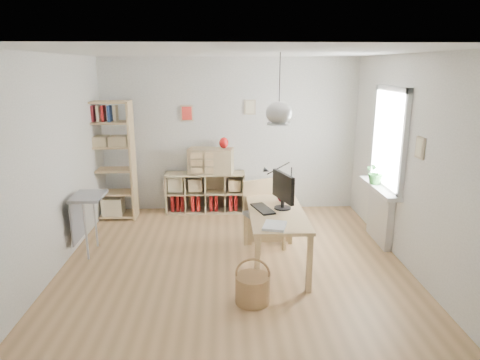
{
  "coord_description": "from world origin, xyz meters",
  "views": [
    {
      "loc": [
        -0.12,
        -5.29,
        2.54
      ],
      "look_at": [
        0.1,
        0.3,
        1.05
      ],
      "focal_mm": 32.0,
      "sensor_mm": 36.0,
      "label": 1
    }
  ],
  "objects_px": {
    "chair": "(263,210)",
    "monitor": "(283,189)",
    "tall_bookshelf": "(109,156)",
    "cube_shelf": "(204,195)",
    "drawer_chest": "(211,161)",
    "storage_chest": "(281,221)",
    "desk": "(276,218)"
  },
  "relations": [
    {
      "from": "cube_shelf",
      "to": "monitor",
      "type": "xyz_separation_m",
      "value": [
        1.11,
        -2.12,
        0.72
      ]
    },
    {
      "from": "cube_shelf",
      "to": "desk",
      "type": "bearing_deg",
      "value": -65.39
    },
    {
      "from": "tall_bookshelf",
      "to": "storage_chest",
      "type": "bearing_deg",
      "value": -15.9
    },
    {
      "from": "cube_shelf",
      "to": "tall_bookshelf",
      "type": "bearing_deg",
      "value": -169.81
    },
    {
      "from": "monitor",
      "to": "drawer_chest",
      "type": "relative_size",
      "value": 0.7
    },
    {
      "from": "cube_shelf",
      "to": "tall_bookshelf",
      "type": "distance_m",
      "value": 1.77
    },
    {
      "from": "cube_shelf",
      "to": "storage_chest",
      "type": "relative_size",
      "value": 1.77
    },
    {
      "from": "desk",
      "to": "cube_shelf",
      "type": "relative_size",
      "value": 1.07
    },
    {
      "from": "chair",
      "to": "monitor",
      "type": "xyz_separation_m",
      "value": [
        0.21,
        -0.52,
        0.47
      ]
    },
    {
      "from": "chair",
      "to": "monitor",
      "type": "distance_m",
      "value": 0.73
    },
    {
      "from": "tall_bookshelf",
      "to": "chair",
      "type": "relative_size",
      "value": 2.07
    },
    {
      "from": "desk",
      "to": "storage_chest",
      "type": "height_order",
      "value": "desk"
    },
    {
      "from": "desk",
      "to": "storage_chest",
      "type": "distance_m",
      "value": 1.26
    },
    {
      "from": "desk",
      "to": "chair",
      "type": "relative_size",
      "value": 1.55
    },
    {
      "from": "cube_shelf",
      "to": "drawer_chest",
      "type": "height_order",
      "value": "drawer_chest"
    },
    {
      "from": "chair",
      "to": "cube_shelf",
      "type": "bearing_deg",
      "value": 94.61
    },
    {
      "from": "desk",
      "to": "tall_bookshelf",
      "type": "height_order",
      "value": "tall_bookshelf"
    },
    {
      "from": "cube_shelf",
      "to": "storage_chest",
      "type": "xyz_separation_m",
      "value": [
        1.25,
        -1.08,
        -0.11
      ]
    },
    {
      "from": "desk",
      "to": "chair",
      "type": "bearing_deg",
      "value": 100.83
    },
    {
      "from": "chair",
      "to": "drawer_chest",
      "type": "height_order",
      "value": "drawer_chest"
    },
    {
      "from": "cube_shelf",
      "to": "monitor",
      "type": "height_order",
      "value": "monitor"
    },
    {
      "from": "storage_chest",
      "to": "monitor",
      "type": "relative_size",
      "value": 1.48
    },
    {
      "from": "storage_chest",
      "to": "monitor",
      "type": "xyz_separation_m",
      "value": [
        -0.13,
        -1.04,
        0.82
      ]
    },
    {
      "from": "monitor",
      "to": "drawer_chest",
      "type": "bearing_deg",
      "value": 97.39
    },
    {
      "from": "desk",
      "to": "tall_bookshelf",
      "type": "distance_m",
      "value": 3.27
    },
    {
      "from": "tall_bookshelf",
      "to": "chair",
      "type": "xyz_separation_m",
      "value": [
        2.47,
        -1.32,
        -0.54
      ]
    },
    {
      "from": "cube_shelf",
      "to": "drawer_chest",
      "type": "relative_size",
      "value": 1.82
    },
    {
      "from": "storage_chest",
      "to": "drawer_chest",
      "type": "bearing_deg",
      "value": 114.74
    },
    {
      "from": "tall_bookshelf",
      "to": "monitor",
      "type": "height_order",
      "value": "tall_bookshelf"
    },
    {
      "from": "desk",
      "to": "drawer_chest",
      "type": "height_order",
      "value": "drawer_chest"
    },
    {
      "from": "desk",
      "to": "tall_bookshelf",
      "type": "bearing_deg",
      "value": 142.99
    },
    {
      "from": "chair",
      "to": "drawer_chest",
      "type": "bearing_deg",
      "value": 91.56
    }
  ]
}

